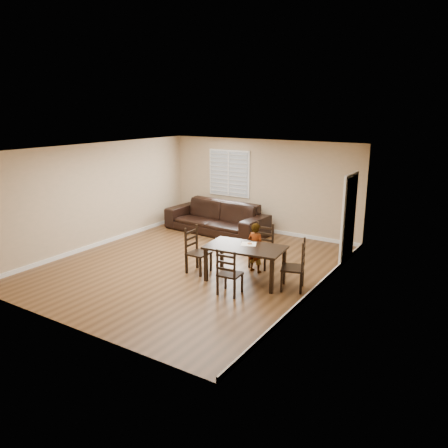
{
  "coord_description": "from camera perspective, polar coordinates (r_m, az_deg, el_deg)",
  "views": [
    {
      "loc": [
        5.77,
        -7.74,
        3.55
      ],
      "look_at": [
        0.65,
        0.38,
        1.0
      ],
      "focal_mm": 35.0,
      "sensor_mm": 36.0,
      "label": 1
    }
  ],
  "objects": [
    {
      "name": "chair_left",
      "position": [
        9.75,
        -3.93,
        -3.57
      ],
      "size": [
        0.44,
        0.47,
        1.04
      ],
      "rotation": [
        0.0,
        0.0,
        1.56
      ],
      "color": "black",
      "rests_on": "ground"
    },
    {
      "name": "chair_far",
      "position": [
        8.49,
        0.44,
        -6.67
      ],
      "size": [
        0.46,
        0.43,
        0.95
      ],
      "rotation": [
        0.0,
        0.0,
        3.22
      ],
      "color": "black",
      "rests_on": "ground"
    },
    {
      "name": "sofa",
      "position": [
        12.8,
        -1.01,
        0.86
      ],
      "size": [
        3.14,
        1.4,
        0.9
      ],
      "primitive_type": "imported",
      "rotation": [
        0.0,
        0.0,
        -0.07
      ],
      "color": "black",
      "rests_on": "ground"
    },
    {
      "name": "napkin",
      "position": [
        9.28,
        3.25,
        -2.61
      ],
      "size": [
        0.42,
        0.42,
        0.0
      ],
      "primitive_type": "cube",
      "rotation": [
        0.0,
        0.0,
        0.43
      ],
      "color": "#EEE4CC",
      "rests_on": "dining_table"
    },
    {
      "name": "room",
      "position": [
        9.93,
        -3.66,
        4.73
      ],
      "size": [
        6.04,
        7.04,
        2.72
      ],
      "color": "tan",
      "rests_on": "ground"
    },
    {
      "name": "donut",
      "position": [
        9.26,
        3.36,
        -2.5
      ],
      "size": [
        0.1,
        0.1,
        0.04
      ],
      "color": "#DB8D4E",
      "rests_on": "napkin"
    },
    {
      "name": "ground",
      "position": [
        10.28,
        -4.24,
        -5.36
      ],
      "size": [
        7.0,
        7.0,
        0.0
      ],
      "primitive_type": "plane",
      "color": "brown",
      "rests_on": "ground"
    },
    {
      "name": "child",
      "position": [
        9.7,
        4.17,
        -3.09
      ],
      "size": [
        0.45,
        0.33,
        1.13
      ],
      "primitive_type": "imported",
      "rotation": [
        0.0,
        0.0,
        3.0
      ],
      "color": "gray",
      "rests_on": "ground"
    },
    {
      "name": "dining_table",
      "position": [
        9.14,
        2.79,
        -3.46
      ],
      "size": [
        1.72,
        1.08,
        0.76
      ],
      "rotation": [
        0.0,
        0.0,
        0.11
      ],
      "color": "black",
      "rests_on": "ground"
    },
    {
      "name": "chair_near",
      "position": [
        10.12,
        5.17,
        -2.97
      ],
      "size": [
        0.46,
        0.43,
        1.01
      ],
      "rotation": [
        0.0,
        0.0,
        0.01
      ],
      "color": "black",
      "rests_on": "ground"
    },
    {
      "name": "chair_right",
      "position": [
        8.88,
        9.78,
        -5.61
      ],
      "size": [
        0.56,
        0.58,
        1.05
      ],
      "rotation": [
        0.0,
        0.0,
        -1.26
      ],
      "color": "black",
      "rests_on": "ground"
    }
  ]
}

